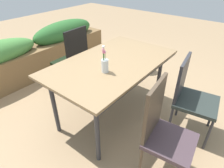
{
  "coord_description": "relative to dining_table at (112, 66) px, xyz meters",
  "views": [
    {
      "loc": [
        -1.49,
        -1.26,
        1.73
      ],
      "look_at": [
        0.03,
        -0.06,
        0.48
      ],
      "focal_mm": 30.28,
      "sensor_mm": 36.0,
      "label": 1
    }
  ],
  "objects": [
    {
      "name": "chair_near_left",
      "position": [
        -0.35,
        -0.84,
        -0.2
      ],
      "size": [
        0.44,
        0.44,
        0.97
      ],
      "rotation": [
        0.0,
        0.0,
        3.25
      ],
      "color": "#44343B",
      "rests_on": "ground"
    },
    {
      "name": "ground_plane",
      "position": [
        -0.03,
        0.06,
        -0.73
      ],
      "size": [
        12.0,
        12.0,
        0.0
      ],
      "primitive_type": "plane",
      "color": "#9E7F5B"
    },
    {
      "name": "potted_plant",
      "position": [
        1.33,
        0.33,
        -0.46
      ],
      "size": [
        0.29,
        0.29,
        0.51
      ],
      "color": "slate",
      "rests_on": "ground"
    },
    {
      "name": "flower_vase",
      "position": [
        -0.24,
        -0.09,
        0.15
      ],
      "size": [
        0.07,
        0.07,
        0.29
      ],
      "color": "silver",
      "rests_on": "dining_table"
    },
    {
      "name": "chair_near_right",
      "position": [
        0.33,
        -0.84,
        -0.22
      ],
      "size": [
        0.5,
        0.5,
        0.91
      ],
      "rotation": [
        0.0,
        0.0,
        3.28
      ],
      "color": "#2B332F",
      "rests_on": "ground"
    },
    {
      "name": "chair_far_side",
      "position": [
        0.12,
        0.83,
        -0.18
      ],
      "size": [
        0.43,
        0.43,
        0.99
      ],
      "rotation": [
        0.0,
        0.0,
        0.04
      ],
      "color": "black",
      "rests_on": "ground"
    },
    {
      "name": "dining_table",
      "position": [
        0.0,
        0.0,
        0.0
      ],
      "size": [
        1.54,
        0.92,
        0.79
      ],
      "color": "#8C704C",
      "rests_on": "ground"
    },
    {
      "name": "planter_box",
      "position": [
        0.08,
        1.75,
        -0.34
      ],
      "size": [
        2.98,
        0.44,
        0.82
      ],
      "color": "brown",
      "rests_on": "ground"
    }
  ]
}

